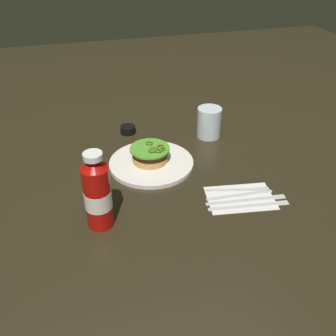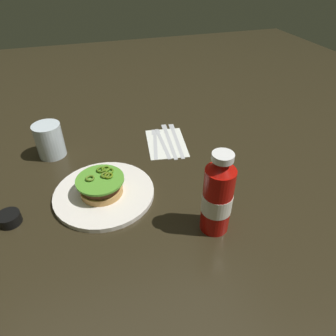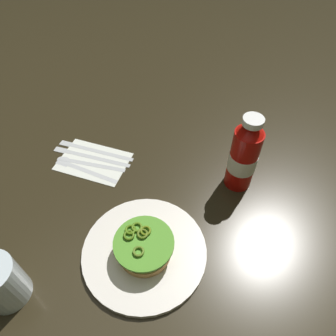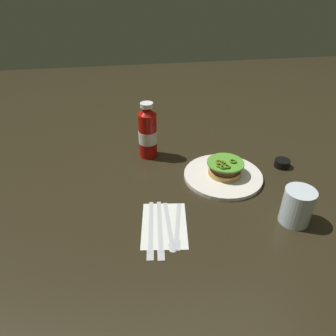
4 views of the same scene
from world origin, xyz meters
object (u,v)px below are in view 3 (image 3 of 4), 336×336
burger_sandwich (144,247)px  napkin (94,161)px  fork_utensil (81,168)px  steak_knife (91,149)px  butter_knife (86,155)px  dinner_plate (145,251)px  spoon_utensil (81,162)px  ketchup_bottle (244,156)px  water_glass (0,283)px

burger_sandwich → napkin: (0.20, -0.23, -0.04)m
fork_utensil → burger_sandwich: bearing=137.7°
steak_knife → butter_knife: (0.00, 0.02, 0.00)m
dinner_plate → spoon_utensil: 0.32m
dinner_plate → fork_utensil: 0.30m
butter_knife → fork_utensil: same height
burger_sandwich → fork_utensil: (0.22, -0.20, -0.03)m
burger_sandwich → ketchup_bottle: (-0.18, -0.24, 0.06)m
dinner_plate → steak_knife: 0.35m
dinner_plate → napkin: bearing=-49.4°
ketchup_bottle → spoon_utensil: bearing=1.8°
burger_sandwich → dinner_plate: bearing=-67.8°
dinner_plate → burger_sandwich: (-0.00, 0.00, 0.03)m
burger_sandwich → water_glass: size_ratio=1.16×
water_glass → fork_utensil: (-0.02, -0.33, -0.05)m
ketchup_bottle → spoon_utensil: size_ratio=1.07×
dinner_plate → fork_utensil: bearing=-41.9°
burger_sandwich → butter_knife: size_ratio=0.55×
napkin → butter_knife: butter_knife is taller
burger_sandwich → water_glass: 0.27m
dinner_plate → steak_knife: bearing=-50.9°
burger_sandwich → spoon_utensil: bearing=-44.2°
ketchup_bottle → dinner_plate: bearing=51.4°
dinner_plate → ketchup_bottle: 0.31m
napkin → fork_utensil: size_ratio=1.00×
steak_knife → spoon_utensil: same height
water_glass → fork_utensil: water_glass is taller
steak_knife → spoon_utensil: 0.05m
ketchup_bottle → butter_knife: ketchup_bottle is taller
spoon_utensil → butter_knife: bearing=-102.5°
spoon_utensil → ketchup_bottle: bearing=-178.2°
dinner_plate → butter_knife: size_ratio=1.17×
dinner_plate → fork_utensil: dinner_plate is taller
steak_knife → butter_knife: 0.03m
burger_sandwich → spoon_utensil: size_ratio=0.63×
steak_knife → napkin: bearing=118.6°
spoon_utensil → napkin: bearing=-160.9°
fork_utensil → napkin: bearing=-126.0°
burger_sandwich → steak_knife: 0.35m
dinner_plate → spoon_utensil: dinner_plate is taller
napkin → steak_knife: 0.05m
dinner_plate → butter_knife: bearing=-47.7°
ketchup_bottle → napkin: 0.39m
water_glass → ketchup_bottle: bearing=-139.4°
burger_sandwich → steak_knife: burger_sandwich is taller
dinner_plate → butter_knife: 0.33m
fork_utensil → ketchup_bottle: bearing=-175.2°
water_glass → butter_knife: bearing=-92.2°
burger_sandwich → napkin: bearing=-49.7°
ketchup_bottle → butter_knife: bearing=-1.9°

